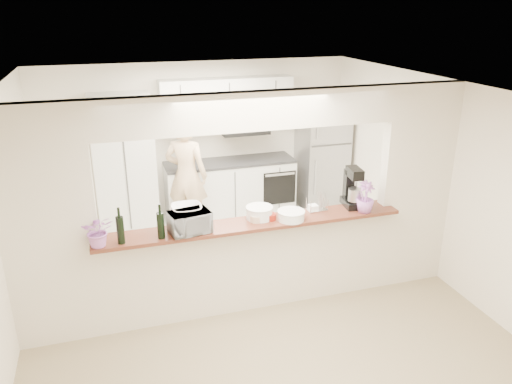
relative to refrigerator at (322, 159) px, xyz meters
name	(u,v)px	position (x,y,z in m)	size (l,w,h in m)	color
floor	(252,305)	(-2.05, -2.65, -0.85)	(6.00, 6.00, 0.00)	tan
tile_overlay	(221,248)	(-2.05, -1.10, -0.84)	(5.00, 2.90, 0.01)	#BCB9A9
partition	(251,187)	(-2.05, -2.65, 0.63)	(5.00, 0.15, 2.50)	silver
bar_counter	(252,262)	(-2.05, -2.65, -0.27)	(3.40, 0.38, 1.09)	silver
kitchen_cabinets	(191,162)	(-2.24, 0.07, 0.12)	(3.15, 0.62, 2.25)	silver
refrigerator	(322,159)	(0.00, 0.00, 0.00)	(0.75, 0.70, 1.70)	#9D9DA2
flower_left	(98,231)	(-3.65, -2.80, 0.40)	(0.30, 0.26, 0.33)	#CF6EA9
wine_bottle_a	(120,230)	(-3.44, -2.80, 0.39)	(0.08, 0.08, 0.38)	black
wine_bottle_b	(161,225)	(-3.05, -2.80, 0.38)	(0.07, 0.07, 0.37)	black
toaster_oven	(190,222)	(-2.75, -2.75, 0.35)	(0.41, 0.28, 0.23)	#A3A3A7
serving_bowls	(187,216)	(-2.75, -2.60, 0.36)	(0.32, 0.32, 0.24)	white
plate_stack_a	(259,213)	(-1.95, -2.62, 0.31)	(0.30, 0.30, 0.14)	white
plate_stack_b	(291,215)	(-1.63, -2.76, 0.29)	(0.30, 0.30, 0.11)	white
red_bowl	(270,217)	(-1.85, -2.68, 0.27)	(0.14, 0.14, 0.07)	maroon
tan_bowl	(257,218)	(-2.00, -2.68, 0.28)	(0.16, 0.16, 0.07)	#D1B493
utensil_caddy	(317,203)	(-1.25, -2.60, 0.33)	(0.24, 0.15, 0.22)	silver
stand_mixer	(353,189)	(-0.80, -2.58, 0.45)	(0.24, 0.34, 0.47)	black
flower_right	(365,197)	(-0.75, -2.80, 0.42)	(0.20, 0.20, 0.37)	#B163B7
person	(187,176)	(-2.38, -0.36, 0.04)	(0.65, 0.43, 1.79)	beige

